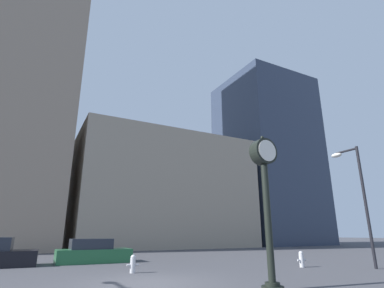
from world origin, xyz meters
The scene contains 9 objects.
ground_plane centered at (0.00, 0.00, 0.00)m, with size 200.00×200.00×0.00m, color #424247.
building_tall_tower centered at (-7.44, 24.00, 19.70)m, with size 12.81×12.00×39.40m.
building_storefront_row centered at (10.06, 24.00, 6.36)m, with size 20.25×12.00×12.72m.
building_glass_modern centered at (27.34, 24.00, 12.47)m, with size 12.42×12.00×24.94m.
street_clock centered at (2.77, -2.92, 2.95)m, with size 0.86×0.65×4.68m.
car_green centered at (-0.33, 8.11, 0.54)m, with size 3.99×1.76×1.28m.
fire_hydrant_near centered at (0.34, 2.77, 0.36)m, with size 0.50×0.22×0.71m.
fire_hydrant_far centered at (8.24, 1.06, 0.38)m, with size 0.52×0.23×0.74m.
street_lamp_right centered at (10.75, -0.61, 3.96)m, with size 0.36×1.57×5.88m.
Camera 1 is at (-3.69, -10.19, 1.59)m, focal length 28.00 mm.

